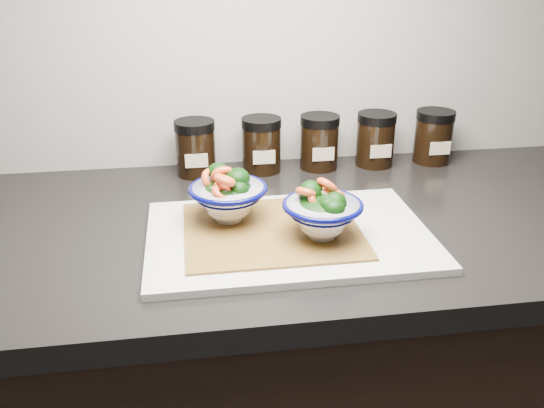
{
  "coord_description": "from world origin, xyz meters",
  "views": [
    {
      "loc": [
        -0.31,
        0.57,
        1.33
      ],
      "look_at": [
        -0.19,
        1.38,
        0.96
      ],
      "focal_mm": 38.0,
      "sensor_mm": 36.0,
      "label": 1
    }
  ],
  "objects": [
    {
      "name": "bamboo_mat",
      "position": [
        -0.19,
        1.38,
        0.91
      ],
      "size": [
        0.28,
        0.24,
        0.0
      ],
      "primitive_type": "cube",
      "color": "olive",
      "rests_on": "cutting_board"
    },
    {
      "name": "spice_jar_a",
      "position": [
        -0.3,
        1.69,
        0.96
      ],
      "size": [
        0.08,
        0.08,
        0.11
      ],
      "color": "black",
      "rests_on": "countertop"
    },
    {
      "name": "bowl_left",
      "position": [
        -0.25,
        1.43,
        0.96
      ],
      "size": [
        0.13,
        0.13,
        0.1
      ],
      "rotation": [
        0.0,
        0.0,
        -0.06
      ],
      "color": "white",
      "rests_on": "bamboo_mat"
    },
    {
      "name": "bowl_right",
      "position": [
        -0.11,
        1.35,
        0.96
      ],
      "size": [
        0.13,
        0.13,
        0.1
      ],
      "rotation": [
        0.0,
        0.0,
        -0.23
      ],
      "color": "white",
      "rests_on": "bamboo_mat"
    },
    {
      "name": "spice_jar_d",
      "position": [
        0.08,
        1.69,
        0.96
      ],
      "size": [
        0.08,
        0.08,
        0.11
      ],
      "color": "black",
      "rests_on": "countertop"
    },
    {
      "name": "spice_jar_e",
      "position": [
        0.21,
        1.69,
        0.96
      ],
      "size": [
        0.08,
        0.08,
        0.11
      ],
      "color": "black",
      "rests_on": "countertop"
    },
    {
      "name": "spice_jar_c",
      "position": [
        -0.04,
        1.69,
        0.96
      ],
      "size": [
        0.08,
        0.08,
        0.11
      ],
      "color": "black",
      "rests_on": "countertop"
    },
    {
      "name": "spice_jar_b",
      "position": [
        -0.16,
        1.69,
        0.96
      ],
      "size": [
        0.08,
        0.08,
        0.11
      ],
      "color": "black",
      "rests_on": "countertop"
    },
    {
      "name": "countertop",
      "position": [
        0.0,
        1.45,
        0.88
      ],
      "size": [
        3.5,
        0.6,
        0.04
      ],
      "primitive_type": "cube",
      "color": "black",
      "rests_on": "cabinet"
    },
    {
      "name": "cutting_board",
      "position": [
        -0.16,
        1.38,
        0.91
      ],
      "size": [
        0.45,
        0.3,
        0.01
      ],
      "primitive_type": "cube",
      "color": "beige",
      "rests_on": "countertop"
    }
  ]
}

